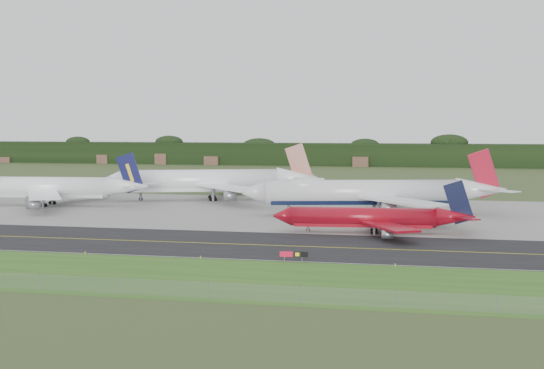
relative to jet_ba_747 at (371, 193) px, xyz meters
The scene contains 16 objects.
ground 51.03m from the jet_ba_747, 112.28° to the right, with size 600.00×600.00×0.00m, color #354922.
grass_verge 84.35m from the jet_ba_747, 103.21° to the right, with size 400.00×30.00×0.01m, color #295E1B.
taxiway 54.73m from the jet_ba_747, 110.68° to the right, with size 400.00×32.00×0.02m, color black.
apron 20.45m from the jet_ba_747, 168.05° to the left, with size 400.00×78.00×0.01m, color gray.
taxiway_centreline 54.73m from the jet_ba_747, 110.68° to the right, with size 400.00×0.40×0.00m, color gold.
taxiway_edge_line 69.39m from the jet_ba_747, 106.14° to the right, with size 400.00×0.25×0.00m, color silver.
perimeter_fence 96.97m from the jet_ba_747, 101.45° to the right, with size 320.00×0.10×320.00m.
horizon_treeline 227.65m from the jet_ba_747, 94.85° to the left, with size 700.00×25.00×12.00m.
jet_ba_747 is the anchor object (origin of this frame).
jet_red_737 30.97m from the jet_ba_747, 84.21° to the right, with size 41.69×33.88×11.25m.
jet_navy_gold 89.68m from the jet_ba_747, behind, with size 58.03×50.32×14.97m.
jet_star_tail 56.79m from the jet_ba_747, 150.46° to the left, with size 62.47×50.81×16.91m.
taxiway_sign 66.51m from the jet_ba_747, 96.34° to the right, with size 4.66×0.69×1.56m.
edge_marker_left 80.59m from the jet_ba_747, 123.01° to the right, with size 0.16×0.16×0.50m, color yellow.
edge_marker_center 71.43m from the jet_ba_747, 108.79° to the right, with size 0.16×0.16×0.50m, color yellow.
edge_marker_right 68.29m from the jet_ba_747, 82.12° to the right, with size 0.16×0.16×0.50m, color yellow.
Camera 1 is at (34.22, -140.60, 22.52)m, focal length 50.00 mm.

